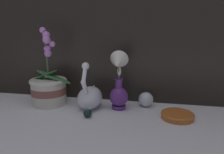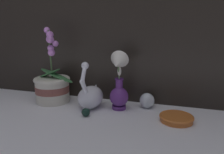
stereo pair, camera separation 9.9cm
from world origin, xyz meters
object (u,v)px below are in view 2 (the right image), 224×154
Objects in this scene: glass_sphere at (147,101)px; amber_dish at (176,118)px; orchid_potted_plant at (52,86)px; blue_vase at (119,84)px; swan_figurine at (91,96)px.

amber_dish is at bearing -40.95° from glass_sphere.
orchid_potted_plant is 0.36m from blue_vase.
blue_vase is (0.36, -0.01, 0.04)m from orchid_potted_plant.
blue_vase is at bearing -1.59° from orchid_potted_plant.
blue_vase is 0.29m from amber_dish.
amber_dish is at bearing -12.24° from blue_vase.
orchid_potted_plant is 2.72× the size of amber_dish.
orchid_potted_plant is 1.65× the size of swan_figurine.
blue_vase is 1.98× the size of amber_dish.
glass_sphere is 0.51× the size of amber_dish.
orchid_potted_plant is at bearing 174.54° from swan_figurine.
amber_dish is (0.40, -0.05, -0.04)m from swan_figurine.
blue_vase reaches higher than amber_dish.
glass_sphere reaches higher than amber_dish.
orchid_potted_plant is 5.29× the size of glass_sphere.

